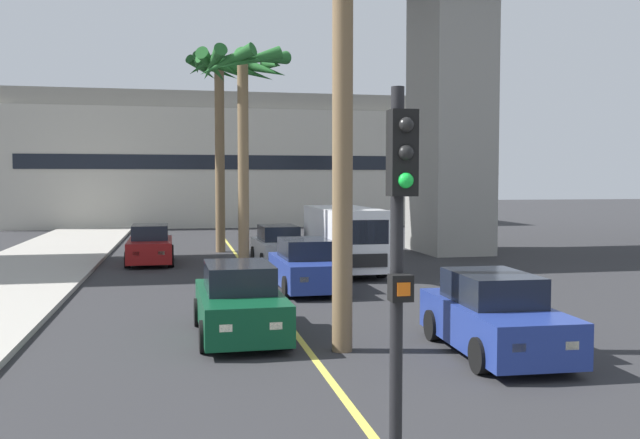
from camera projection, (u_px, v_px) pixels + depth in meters
name	position (u px, v px, depth m)	size (l,w,h in m)	color
lane_stripe_center	(258.00, 284.00, 22.24)	(0.14, 56.00, 0.01)	#DBCC4C
pier_building_backdrop	(213.00, 162.00, 51.68)	(29.28, 8.04, 9.54)	beige
car_queue_front	(494.00, 317.00, 13.36)	(1.95, 4.16, 1.56)	navy
car_queue_second	(239.00, 303.00, 14.85)	(1.90, 4.13, 1.56)	#0C4728
car_queue_third	(150.00, 246.00, 27.71)	(1.87, 4.12, 1.56)	maroon
car_queue_fourth	(306.00, 267.00, 21.02)	(1.90, 4.13, 1.56)	navy
car_queue_fifth	(279.00, 247.00, 27.26)	(1.94, 4.16, 1.56)	#B7BABF
delivery_van	(344.00, 237.00, 24.98)	(2.16, 5.25, 2.36)	white
traffic_light_median_near	(399.00, 252.00, 6.20)	(0.24, 0.37, 4.20)	black
palm_tree_near_median	(343.00, 3.00, 13.17)	(3.01, 3.09, 8.73)	brown
palm_tree_mid_median	(219.00, 98.00, 31.83)	(3.11, 3.13, 9.20)	brown
palm_tree_far_median	(242.00, 86.00, 22.91)	(3.22, 3.27, 7.76)	brown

